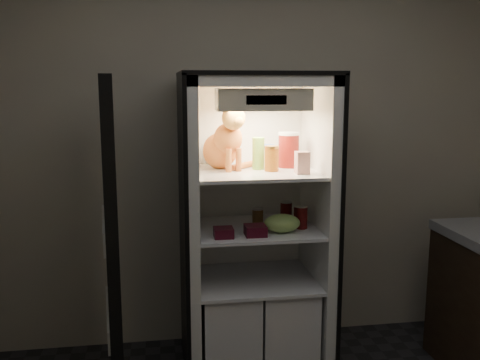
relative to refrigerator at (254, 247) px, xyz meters
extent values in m
plane|color=beige|center=(0.00, 0.42, 0.56)|extent=(3.60, 0.00, 3.60)
cube|color=white|center=(0.00, 0.29, 0.13)|extent=(0.85, 0.06, 1.85)
cube|color=white|center=(-0.40, -0.03, 0.13)|extent=(0.06, 0.70, 1.85)
cube|color=white|center=(0.40, -0.03, 0.13)|extent=(0.06, 0.70, 1.85)
cube|color=white|center=(0.00, -0.03, 1.03)|extent=(0.85, 0.70, 0.06)
cube|color=black|center=(-0.44, -0.03, 0.13)|extent=(0.02, 0.72, 1.87)
cube|color=black|center=(0.44, -0.03, 0.13)|extent=(0.02, 0.72, 1.87)
cube|color=black|center=(0.00, -0.03, 1.07)|extent=(0.90, 0.72, 0.02)
cube|color=white|center=(0.00, -0.06, 0.49)|extent=(0.73, 0.62, 0.02)
cube|color=white|center=(0.00, -0.06, 0.14)|extent=(0.73, 0.62, 0.02)
cube|color=white|center=(-0.18, -0.06, -0.44)|extent=(0.34, 0.58, 0.48)
cube|color=white|center=(0.18, -0.06, -0.44)|extent=(0.34, 0.58, 0.48)
cube|color=white|center=(0.00, -0.06, -0.19)|extent=(0.73, 0.62, 0.02)
cube|color=#F4E7C8|center=(0.00, -0.27, 0.93)|extent=(0.52, 0.18, 0.12)
cube|color=black|center=(0.00, -0.36, 0.93)|extent=(0.22, 0.01, 0.05)
cube|color=black|center=(-0.84, -0.31, 0.13)|extent=(0.15, 0.87, 1.85)
cube|color=white|center=(-0.85, -0.37, -0.24)|extent=(0.12, 0.64, 0.12)
cube|color=white|center=(-0.85, -0.37, 0.26)|extent=(0.12, 0.64, 0.12)
ellipsoid|color=#C35219|center=(-0.20, 0.09, 0.60)|extent=(0.29, 0.32, 0.22)
ellipsoid|color=#C35219|center=(-0.16, -0.01, 0.69)|extent=(0.22, 0.21, 0.19)
sphere|color=orange|center=(-0.14, -0.08, 0.82)|extent=(0.18, 0.18, 0.14)
sphere|color=orange|center=(-0.12, -0.13, 0.80)|extent=(0.08, 0.08, 0.06)
cone|color=orange|center=(-0.18, -0.08, 0.89)|extent=(0.07, 0.07, 0.06)
cone|color=orange|center=(-0.10, -0.05, 0.89)|extent=(0.07, 0.07, 0.06)
cylinder|color=#C35219|center=(-0.17, -0.09, 0.57)|extent=(0.04, 0.04, 0.14)
cylinder|color=#C35219|center=(-0.11, -0.06, 0.57)|extent=(0.04, 0.04, 0.14)
cylinder|color=#C35219|center=(-0.06, 0.04, 0.52)|extent=(0.20, 0.21, 0.04)
cylinder|color=#258A2F|center=(0.02, -0.01, 0.59)|extent=(0.07, 0.07, 0.18)
cylinder|color=#258A2F|center=(0.02, -0.01, 0.69)|extent=(0.08, 0.08, 0.02)
cylinder|color=white|center=(0.10, 0.10, 0.56)|extent=(0.10, 0.10, 0.12)
cylinder|color=blue|center=(0.10, 0.10, 0.63)|extent=(0.10, 0.10, 0.02)
cylinder|color=maroon|center=(0.09, -0.09, 0.57)|extent=(0.08, 0.08, 0.14)
cylinder|color=#C88A35|center=(0.09, -0.09, 0.64)|extent=(0.09, 0.09, 0.01)
cylinder|color=maroon|center=(0.23, 0.04, 0.60)|extent=(0.13, 0.13, 0.20)
cylinder|color=white|center=(0.23, 0.04, 0.71)|extent=(0.13, 0.13, 0.02)
cube|color=white|center=(0.25, -0.21, 0.56)|extent=(0.08, 0.08, 0.13)
cylinder|color=black|center=(0.21, 0.00, 0.21)|extent=(0.07, 0.07, 0.13)
cylinder|color=#B2B2B2|center=(0.21, 0.00, 0.28)|extent=(0.07, 0.07, 0.00)
cylinder|color=black|center=(0.27, -0.08, 0.21)|extent=(0.07, 0.07, 0.12)
cylinder|color=#B2B2B2|center=(0.27, -0.08, 0.27)|extent=(0.07, 0.07, 0.00)
cylinder|color=black|center=(0.27, -0.14, 0.21)|extent=(0.07, 0.07, 0.13)
cylinder|color=#B2B2B2|center=(0.27, -0.14, 0.28)|extent=(0.07, 0.07, 0.00)
cylinder|color=brown|center=(0.03, 0.03, 0.19)|extent=(0.07, 0.07, 0.09)
cylinder|color=#B2B2B2|center=(0.03, 0.03, 0.24)|extent=(0.07, 0.07, 0.01)
ellipsoid|color=#83B454|center=(0.13, -0.20, 0.20)|extent=(0.22, 0.16, 0.11)
cube|color=#4D0C1B|center=(-0.22, -0.25, 0.18)|extent=(0.11, 0.11, 0.05)
cube|color=#4D0C1B|center=(-0.03, -0.25, 0.18)|extent=(0.12, 0.12, 0.06)
camera|label=1|loc=(-0.59, -3.18, 1.01)|focal=40.00mm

